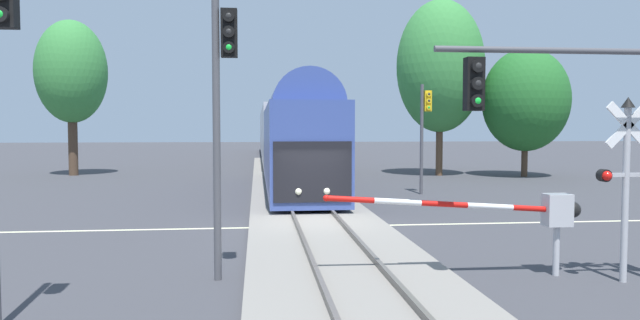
# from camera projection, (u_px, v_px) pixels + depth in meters

# --- Properties ---
(ground_plane) EXTENTS (220.00, 220.00, 0.00)m
(ground_plane) POSITION_uv_depth(u_px,v_px,m) (317.00, 227.00, 19.07)
(ground_plane) COLOR #3D3D42
(road_centre_stripe) EXTENTS (44.00, 0.20, 0.01)m
(road_centre_stripe) POSITION_uv_depth(u_px,v_px,m) (317.00, 226.00, 19.07)
(road_centre_stripe) COLOR beige
(road_centre_stripe) RESTS_ON ground
(railway_track) EXTENTS (4.40, 80.00, 0.32)m
(railway_track) POSITION_uv_depth(u_px,v_px,m) (317.00, 224.00, 19.06)
(railway_track) COLOR gray
(railway_track) RESTS_ON ground
(commuter_train) EXTENTS (3.04, 62.82, 5.16)m
(commuter_train) POSITION_uv_depth(u_px,v_px,m) (280.00, 133.00, 49.53)
(commuter_train) COLOR #384C93
(commuter_train) RESTS_ON railway_track
(crossing_gate_near) EXTENTS (5.68, 0.40, 1.85)m
(crossing_gate_near) POSITION_uv_depth(u_px,v_px,m) (530.00, 211.00, 12.63)
(crossing_gate_near) COLOR #B7B7BC
(crossing_gate_near) RESTS_ON ground
(crossing_signal_mast) EXTENTS (1.36, 0.44, 3.88)m
(crossing_signal_mast) POSITION_uv_depth(u_px,v_px,m) (627.00, 170.00, 12.07)
(crossing_signal_mast) COLOR #B2B2B7
(crossing_signal_mast) RESTS_ON ground
(traffic_signal_median) EXTENTS (0.53, 0.38, 6.01)m
(traffic_signal_median) POSITION_uv_depth(u_px,v_px,m) (222.00, 91.00, 12.18)
(traffic_signal_median) COLOR #4C4C51
(traffic_signal_median) RESTS_ON ground
(traffic_signal_near_right) EXTENTS (5.59, 0.38, 4.96)m
(traffic_signal_near_right) POSITION_uv_depth(u_px,v_px,m) (614.00, 101.00, 11.24)
(traffic_signal_near_right) COLOR #4C4C51
(traffic_signal_near_right) RESTS_ON ground
(traffic_signal_far_side) EXTENTS (0.53, 0.38, 5.32)m
(traffic_signal_far_side) POSITION_uv_depth(u_px,v_px,m) (425.00, 121.00, 28.10)
(traffic_signal_far_side) COLOR #4C4C51
(traffic_signal_far_side) RESTS_ON ground
(maple_right_background) EXTENTS (5.59, 5.59, 8.40)m
(maple_right_background) POSITION_uv_depth(u_px,v_px,m) (526.00, 100.00, 38.04)
(maple_right_background) COLOR #4C3828
(maple_right_background) RESTS_ON ground
(pine_left_background) EXTENTS (4.64, 4.64, 10.41)m
(pine_left_background) POSITION_uv_depth(u_px,v_px,m) (71.00, 72.00, 39.01)
(pine_left_background) COLOR #4C3828
(pine_left_background) RESTS_ON ground
(oak_far_right) EXTENTS (5.81, 5.81, 11.74)m
(oak_far_right) POSITION_uv_depth(u_px,v_px,m) (440.00, 66.00, 38.90)
(oak_far_right) COLOR brown
(oak_far_right) RESTS_ON ground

